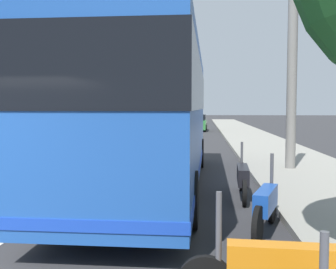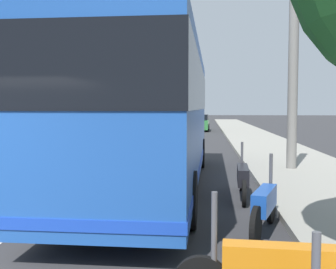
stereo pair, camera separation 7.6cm
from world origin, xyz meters
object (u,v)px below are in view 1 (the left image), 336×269
Objects in this scene: motorcycle_mid_row at (266,205)px; utility_pole at (292,76)px; motorcycle_far_end at (243,178)px; car_side_street at (196,123)px; coach_bus at (153,109)px; car_behind_bus at (138,124)px.

utility_pole is at bearing 2.49° from motorcycle_mid_row.
motorcycle_far_end is 0.55× the size of car_side_street.
coach_bus reaches higher than motorcycle_far_end.
motorcycle_far_end is at bearing 14.87° from car_behind_bus.
car_behind_bus is at bearing 21.49° from utility_pole.
motorcycle_far_end is at bearing -174.63° from car_side_street.
motorcycle_mid_row reaches higher than motorcycle_far_end.
motorcycle_far_end is 27.08m from car_side_street.
car_behind_bus is (24.87, 6.39, 0.25)m from motorcycle_far_end.
motorcycle_far_end is at bearing -115.09° from coach_bus.
motorcycle_far_end is 25.68m from car_behind_bus.
utility_pole is (3.88, -1.87, 2.61)m from motorcycle_far_end.
car_side_street is 5.29m from car_behind_bus.
coach_bus is 4.72m from motorcycle_mid_row.
motorcycle_mid_row is at bearing -174.70° from car_side_street.
coach_bus reaches higher than motorcycle_mid_row.
utility_pole reaches higher than car_behind_bus.
coach_bus reaches higher than car_side_street.
car_side_street is 0.91× the size of car_behind_bus.
coach_bus is 5.03× the size of motorcycle_far_end.
motorcycle_mid_row is (-3.79, -2.33, -1.56)m from coach_bus.
coach_bus is 24.20m from car_behind_bus.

